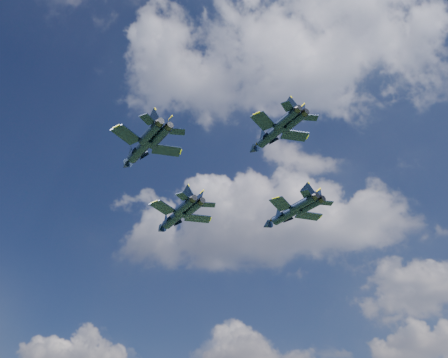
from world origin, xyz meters
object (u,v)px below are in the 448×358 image
jet_right (285,215)px  jet_left (140,150)px  jet_slot (270,135)px  jet_lead (174,218)px

jet_right → jet_left: bearing=-177.2°
jet_right → jet_slot: size_ratio=1.26×
jet_left → jet_slot: bearing=-43.6°
jet_left → jet_right: jet_right is taller
jet_lead → jet_slot: (24.17, -22.84, -0.29)m
jet_left → jet_right: bearing=6.2°
jet_lead → jet_left: 25.03m
jet_lead → jet_left: jet_lead is taller
jet_left → jet_right: (19.95, 28.78, 0.55)m
jet_lead → jet_slot: size_ratio=1.26×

